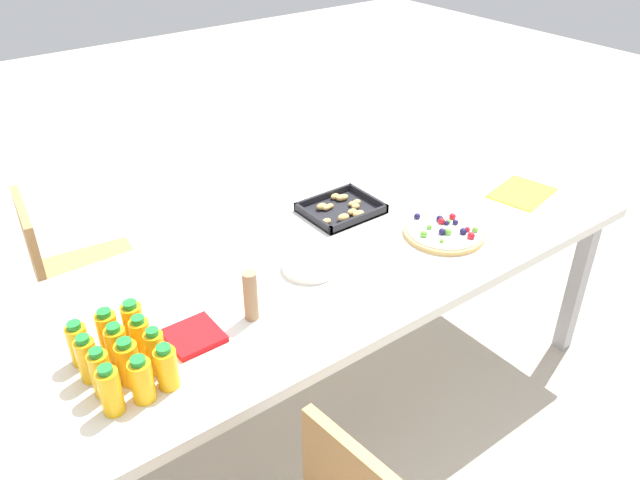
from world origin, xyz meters
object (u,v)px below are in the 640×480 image
at_px(paper_folder, 522,193).
at_px(juice_bottle_5, 156,352).
at_px(snack_tray, 341,209).
at_px(juice_bottle_6, 88,359).
at_px(chair_far_left, 72,270).
at_px(cardboard_tube, 251,296).
at_px(juice_bottle_0, 110,391).
at_px(juice_bottle_7, 118,348).
at_px(juice_bottle_10, 108,332).
at_px(juice_bottle_9, 79,344).
at_px(juice_bottle_11, 133,323).
at_px(juice_bottle_2, 167,368).
at_px(juice_bottle_8, 141,338).
at_px(juice_bottle_3, 101,373).
at_px(napkin_stack, 194,336).
at_px(juice_bottle_1, 142,380).
at_px(plate_stack, 310,266).
at_px(fruit_pizza, 444,231).
at_px(party_table, 308,277).
at_px(juice_bottle_4, 128,362).

bearing_deg(paper_folder, juice_bottle_5, -177.72).
relative_size(snack_tray, paper_folder, 1.11).
xyz_separation_m(snack_tray, paper_folder, (0.70, -0.33, -0.01)).
bearing_deg(juice_bottle_6, chair_far_left, 77.77).
xyz_separation_m(chair_far_left, snack_tray, (0.91, -0.60, 0.25)).
xyz_separation_m(cardboard_tube, paper_folder, (1.32, 0.02, -0.08)).
distance_m(juice_bottle_0, juice_bottle_7, 0.16).
relative_size(juice_bottle_5, juice_bottle_10, 1.01).
distance_m(juice_bottle_9, snack_tray, 1.13).
bearing_deg(juice_bottle_7, juice_bottle_11, 45.61).
relative_size(juice_bottle_2, snack_tray, 0.47).
bearing_deg(juice_bottle_8, juice_bottle_3, -152.79).
height_order(juice_bottle_0, juice_bottle_5, juice_bottle_0).
height_order(juice_bottle_9, napkin_stack, juice_bottle_9).
height_order(juice_bottle_8, napkin_stack, juice_bottle_8).
relative_size(juice_bottle_1, plate_stack, 0.72).
height_order(fruit_pizza, cardboard_tube, cardboard_tube).
bearing_deg(party_table, snack_tray, 33.88).
height_order(juice_bottle_4, juice_bottle_9, juice_bottle_4).
height_order(juice_bottle_7, snack_tray, juice_bottle_7).
xyz_separation_m(juice_bottle_2, juice_bottle_6, (-0.16, 0.15, 0.00)).
distance_m(party_table, juice_bottle_7, 0.73).
relative_size(juice_bottle_4, napkin_stack, 0.93).
bearing_deg(juice_bottle_4, juice_bottle_1, -88.40).
bearing_deg(juice_bottle_4, juice_bottle_0, -135.67).
bearing_deg(juice_bottle_1, juice_bottle_2, 4.54).
xyz_separation_m(juice_bottle_7, juice_bottle_8, (0.07, 0.00, -0.00)).
relative_size(juice_bottle_5, plate_stack, 0.75).
xyz_separation_m(juice_bottle_0, snack_tray, (1.10, 0.46, -0.06)).
relative_size(party_table, juice_bottle_5, 17.37).
distance_m(juice_bottle_7, juice_bottle_9, 0.12).
xyz_separation_m(juice_bottle_5, juice_bottle_7, (-0.08, 0.07, 0.00)).
bearing_deg(chair_far_left, paper_folder, 67.04).
height_order(party_table, napkin_stack, napkin_stack).
distance_m(juice_bottle_3, juice_bottle_6, 0.08).
height_order(juice_bottle_11, paper_folder, juice_bottle_11).
bearing_deg(party_table, juice_bottle_9, -178.56).
distance_m(juice_bottle_6, napkin_stack, 0.30).
xyz_separation_m(juice_bottle_0, juice_bottle_5, (0.15, 0.07, -0.00)).
bearing_deg(juice_bottle_2, juice_bottle_9, 123.95).
height_order(juice_bottle_5, snack_tray, juice_bottle_5).
distance_m(juice_bottle_0, juice_bottle_11, 0.27).
height_order(juice_bottle_11, fruit_pizza, juice_bottle_11).
bearing_deg(napkin_stack, cardboard_tube, -6.07).
relative_size(snack_tray, napkin_stack, 1.92).
height_order(snack_tray, cardboard_tube, cardboard_tube).
bearing_deg(juice_bottle_0, juice_bottle_7, 62.01).
bearing_deg(juice_bottle_2, juice_bottle_8, 92.56).
height_order(juice_bottle_0, juice_bottle_1, juice_bottle_0).
bearing_deg(juice_bottle_6, cardboard_tube, -4.57).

